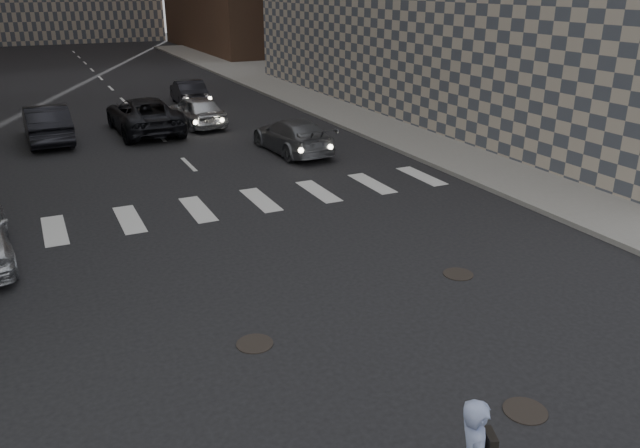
# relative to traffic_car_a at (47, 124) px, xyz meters

# --- Properties ---
(ground) EXTENTS (160.00, 160.00, 0.00)m
(ground) POSITION_rel_traffic_car_a_xyz_m (4.47, -20.00, -0.80)
(ground) COLOR black
(ground) RESTS_ON ground
(sidewalk_right) EXTENTS (13.00, 80.00, 0.15)m
(sidewalk_right) POSITION_rel_traffic_car_a_xyz_m (18.97, 0.00, -0.72)
(sidewalk_right) COLOR gray
(sidewalk_right) RESTS_ON ground
(manhole_a) EXTENTS (0.70, 0.70, 0.02)m
(manhole_a) POSITION_rel_traffic_car_a_xyz_m (5.67, -22.50, -0.79)
(manhole_a) COLOR black
(manhole_a) RESTS_ON ground
(manhole_b) EXTENTS (0.70, 0.70, 0.02)m
(manhole_b) POSITION_rel_traffic_car_a_xyz_m (2.47, -18.80, -0.79)
(manhole_b) COLOR black
(manhole_b) RESTS_ON ground
(manhole_c) EXTENTS (0.70, 0.70, 0.02)m
(manhole_c) POSITION_rel_traffic_car_a_xyz_m (7.77, -18.00, -0.79)
(manhole_c) COLOR black
(manhole_c) RESTS_ON ground
(traffic_car_a) EXTENTS (1.84, 4.89, 1.60)m
(traffic_car_a) POSITION_rel_traffic_car_a_xyz_m (0.00, 0.00, 0.00)
(traffic_car_a) COLOR black
(traffic_car_a) RESTS_ON ground
(traffic_car_b) EXTENTS (2.11, 4.71, 1.34)m
(traffic_car_b) POSITION_rel_traffic_car_a_xyz_m (8.69, -6.00, -0.13)
(traffic_car_b) COLOR slate
(traffic_car_b) RESTS_ON ground
(traffic_car_c) EXTENTS (2.78, 5.75, 1.58)m
(traffic_car_c) POSITION_rel_traffic_car_a_xyz_m (4.05, 0.13, -0.01)
(traffic_car_c) COLOR black
(traffic_car_c) RESTS_ON ground
(traffic_car_d) EXTENTS (2.26, 4.44, 1.45)m
(traffic_car_d) POSITION_rel_traffic_car_a_xyz_m (6.49, 0.44, -0.07)
(traffic_car_d) COLOR silver
(traffic_car_d) RESTS_ON ground
(traffic_car_e) EXTENTS (1.73, 4.26, 1.37)m
(traffic_car_e) POSITION_rel_traffic_car_a_xyz_m (7.59, 6.15, -0.11)
(traffic_car_e) COLOR black
(traffic_car_e) RESTS_ON ground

